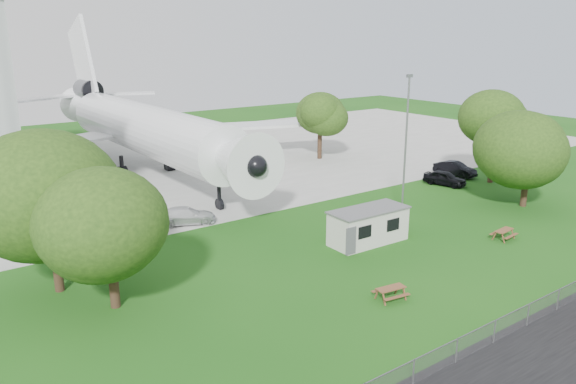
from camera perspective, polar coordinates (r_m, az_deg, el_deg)
ground at (r=37.83m, az=9.85°, el=-8.00°), size 160.00×160.00×0.00m
concrete_apron at (r=68.42m, az=-13.55°, el=2.55°), size 120.00×46.00×0.03m
airliner at (r=64.75m, az=-14.73°, el=6.49°), size 46.36×47.73×17.69m
site_cabin at (r=42.35m, az=8.16°, el=-3.41°), size 6.78×2.85×2.62m
picnic_west at (r=34.22m, az=10.35°, el=-10.67°), size 2.00×1.74×0.76m
picnic_east at (r=46.02m, az=21.02°, el=-4.49°), size 1.95×1.69×0.76m
fence at (r=32.71m, az=22.14°, el=-12.96°), size 58.00×0.04×1.30m
lamp_mast at (r=45.85m, az=11.82°, el=3.97°), size 0.16×0.16×12.00m
tree_west_big at (r=35.38m, az=-23.18°, el=0.01°), size 9.49×9.49×11.01m
tree_west_small at (r=32.48m, az=-17.77°, el=-3.36°), size 7.54×7.54×8.65m
tree_east_front at (r=54.21m, az=23.34°, el=4.13°), size 8.25×8.25×9.52m
tree_east_back at (r=61.80m, az=20.41°, el=7.09°), size 6.81×6.81×10.27m
tree_far_apron at (r=69.88m, az=3.28°, el=7.83°), size 6.34×6.34×8.72m
car_ne_hatch at (r=60.21m, az=15.64°, el=1.35°), size 2.79×4.68×1.49m
car_ne_sedan at (r=64.50m, az=16.60°, el=2.25°), size 2.02×4.87×1.57m
car_apron_van at (r=46.88m, az=-10.34°, el=-2.39°), size 5.24×3.60×1.41m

